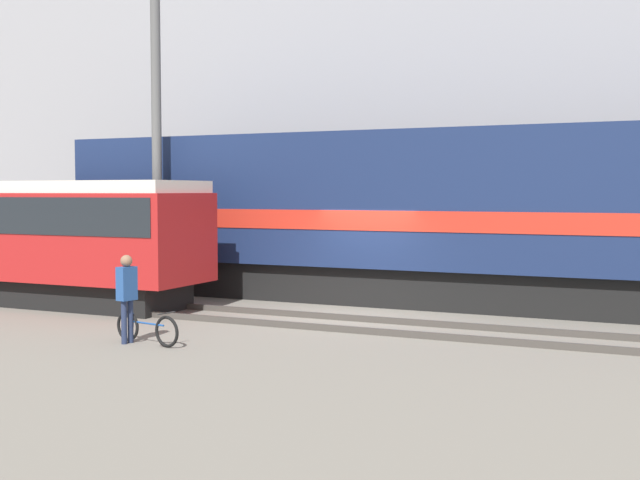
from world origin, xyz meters
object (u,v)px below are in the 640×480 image
Objects in this scene: freight_locomotive at (410,214)px; person at (127,290)px; streetcar at (40,234)px; utility_pole_center at (157,141)px; bicycle at (147,329)px.

freight_locomotive is 11.31× the size of person.
utility_pole_center is (2.25, 2.06, 2.47)m from streetcar.
utility_pole_center is (-3.33, 5.60, 3.25)m from person.
bicycle is 0.84m from person.
person is at bearing -32.46° from streetcar.
utility_pole_center is at bearing 42.46° from streetcar.
freight_locomotive is 9.69m from streetcar.
streetcar is at bearing 147.54° from person.
bicycle is at bearing -110.11° from freight_locomotive.
freight_locomotive is at bearing 69.89° from bicycle.
freight_locomotive is 11.65× the size of bicycle.
utility_pole_center reaches higher than freight_locomotive.
freight_locomotive is 7.10m from utility_pole_center.
person is 0.20× the size of utility_pole_center.
bicycle is 0.97× the size of person.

